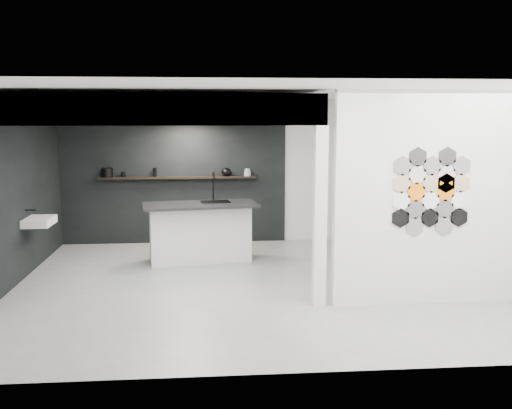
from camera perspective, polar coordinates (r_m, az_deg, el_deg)
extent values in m
cube|color=gray|center=(8.54, -0.50, -8.00)|extent=(7.00, 6.00, 0.01)
cube|color=silver|center=(7.77, 16.66, 0.57)|extent=(2.45, 0.15, 2.80)
cube|color=black|center=(11.22, -8.30, 2.10)|extent=(4.40, 0.04, 2.35)
cube|color=black|center=(9.67, -21.95, 0.51)|extent=(0.04, 4.00, 2.35)
cube|color=silver|center=(9.18, -9.23, 9.23)|extent=(4.40, 4.00, 0.40)
cube|color=silver|center=(7.41, 6.41, -1.26)|extent=(0.16, 0.16, 2.35)
cube|color=silver|center=(7.27, -10.39, 9.35)|extent=(4.40, 0.16, 0.40)
cube|color=silver|center=(9.47, -20.86, -1.59)|extent=(0.40, 0.60, 0.12)
cube|color=black|center=(11.09, -7.83, 2.69)|extent=(3.00, 0.15, 0.04)
cube|color=silver|center=(9.83, -5.62, -2.87)|extent=(1.75, 0.85, 0.97)
cube|color=black|center=(9.65, -5.60, -0.04)|extent=(2.01, 1.10, 0.04)
cube|color=black|center=(9.83, -4.08, 0.23)|extent=(0.56, 0.49, 0.02)
cylinder|color=black|center=(10.02, -4.29, 1.73)|extent=(0.03, 0.03, 0.45)
torus|color=black|center=(9.93, -4.25, 2.97)|extent=(0.04, 0.16, 0.16)
cylinder|color=black|center=(11.23, -14.65, 3.11)|extent=(0.24, 0.24, 0.17)
ellipsoid|color=black|center=(11.07, -2.98, 3.27)|extent=(0.25, 0.25, 0.16)
cylinder|color=gray|center=(11.10, -0.86, 3.13)|extent=(0.18, 0.18, 0.10)
cylinder|color=gray|center=(11.10, -0.86, 3.25)|extent=(0.13, 0.13, 0.14)
cylinder|color=black|center=(11.12, -10.08, 3.20)|extent=(0.08, 0.08, 0.17)
cylinder|color=black|center=(11.19, -13.12, 2.95)|extent=(0.10, 0.10, 0.10)
cylinder|color=black|center=(7.60, 14.25, -1.32)|extent=(0.26, 0.02, 0.26)
cylinder|color=white|center=(7.56, 14.32, 0.36)|extent=(0.26, 0.02, 0.26)
cylinder|color=tan|center=(7.53, 14.38, 2.05)|extent=(0.26, 0.02, 0.26)
cylinder|color=#66635E|center=(7.51, 14.45, 3.75)|extent=(0.26, 0.02, 0.26)
cylinder|color=silver|center=(7.68, 15.60, -2.12)|extent=(0.26, 0.02, 0.26)
cylinder|color=black|center=(7.65, 15.67, -0.46)|extent=(0.26, 0.02, 0.26)
cylinder|color=orange|center=(7.61, 15.73, 1.21)|extent=(0.26, 0.02, 0.26)
cylinder|color=beige|center=(7.59, 15.81, 2.89)|extent=(0.26, 0.02, 0.26)
cylinder|color=#2D2D2D|center=(7.57, 15.88, 4.59)|extent=(0.26, 0.02, 0.26)
cylinder|color=black|center=(7.73, 16.98, -1.26)|extent=(0.26, 0.02, 0.26)
cylinder|color=white|center=(7.70, 17.06, 0.39)|extent=(0.26, 0.02, 0.26)
cylinder|color=tan|center=(7.67, 17.13, 2.05)|extent=(0.26, 0.02, 0.26)
cylinder|color=#66635E|center=(7.65, 17.21, 3.72)|extent=(0.26, 0.02, 0.26)
cylinder|color=silver|center=(7.83, 18.27, -2.05)|extent=(0.26, 0.02, 0.26)
cylinder|color=black|center=(7.79, 18.35, -0.42)|extent=(0.26, 0.02, 0.26)
cylinder|color=orange|center=(7.76, 18.43, 1.22)|extent=(0.26, 0.02, 0.26)
cylinder|color=beige|center=(7.74, 18.51, 2.88)|extent=(0.26, 0.02, 0.26)
cylinder|color=#2D2D2D|center=(7.72, 18.60, 4.54)|extent=(0.26, 0.02, 0.26)
cylinder|color=black|center=(7.89, 19.62, -1.20)|extent=(0.26, 0.02, 0.26)
cylinder|color=white|center=(7.85, 19.70, 0.41)|extent=(0.26, 0.02, 0.26)
cylinder|color=tan|center=(7.83, 19.79, 2.05)|extent=(0.26, 0.02, 0.26)
cylinder|color=#66635E|center=(7.80, 19.87, 3.69)|extent=(0.26, 0.02, 0.26)
cylinder|color=orange|center=(7.75, 18.47, 2.05)|extent=(0.26, 0.02, 0.26)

